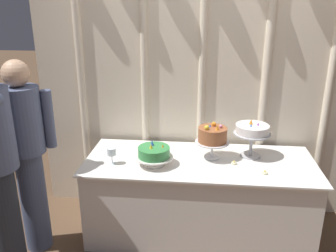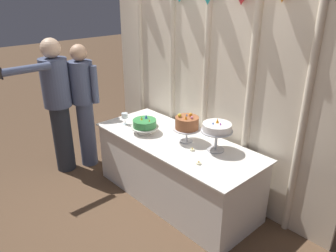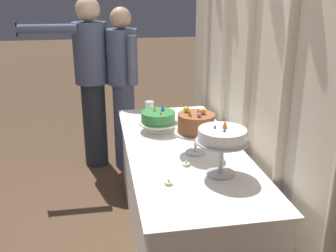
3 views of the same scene
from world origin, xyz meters
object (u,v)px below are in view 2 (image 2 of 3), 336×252
object	(u,v)px
cake_display_center	(187,124)
cake_display_leftmost	(145,124)
wine_glass	(125,116)
tealight_far_left	(192,150)
guest_man_dark_suit	(84,101)
cake_table	(176,169)
cake_display_rightmost	(217,129)
tealight_near_left	(199,163)
guest_girl_blue_dress	(57,101)

from	to	relation	value
cake_display_center	cake_display_leftmost	bearing A→B (deg)	-159.22
wine_glass	tealight_far_left	distance (m)	1.03
guest_man_dark_suit	cake_table	bearing A→B (deg)	13.41
cake_display_rightmost	tealight_near_left	size ratio (longest dim) A/B	7.01
cake_display_leftmost	guest_girl_blue_dress	world-z (taller)	guest_girl_blue_dress
cake_display_rightmost	guest_girl_blue_dress	world-z (taller)	guest_girl_blue_dress
tealight_near_left	tealight_far_left	bearing A→B (deg)	146.27
cake_display_rightmost	tealight_far_left	bearing A→B (deg)	-130.40
cake_display_center	guest_man_dark_suit	distance (m)	1.52
cake_display_leftmost	tealight_far_left	bearing A→B (deg)	6.53
wine_glass	tealight_near_left	bearing A→B (deg)	-2.52
cake_display_leftmost	cake_display_center	bearing A→B (deg)	20.78
guest_man_dark_suit	cake_display_leftmost	bearing A→B (deg)	11.53
cake_display_leftmost	guest_girl_blue_dress	bearing A→B (deg)	-154.63
cake_display_rightmost	guest_man_dark_suit	distance (m)	1.87
cake_display_center	cake_display_rightmost	size ratio (longest dim) A/B	0.96
cake_table	tealight_far_left	bearing A→B (deg)	-9.47
wine_glass	guest_girl_blue_dress	size ratio (longest dim) A/B	0.08
cake_table	tealight_near_left	world-z (taller)	tealight_near_left
cake_display_leftmost	tealight_far_left	xyz separation A→B (m)	(0.67, 0.08, -0.10)
cake_display_leftmost	guest_man_dark_suit	bearing A→B (deg)	-168.47
guest_man_dark_suit	tealight_far_left	bearing A→B (deg)	9.54
cake_table	wine_glass	xyz separation A→B (m)	(-0.73, -0.15, 0.47)
tealight_far_left	tealight_near_left	size ratio (longest dim) A/B	0.98
cake_table	guest_girl_blue_dress	distance (m)	1.69
cake_display_center	guest_man_dark_suit	world-z (taller)	guest_man_dark_suit
cake_table	cake_display_leftmost	distance (m)	0.61
cake_table	guest_girl_blue_dress	size ratio (longest dim) A/B	1.15
tealight_near_left	guest_man_dark_suit	xyz separation A→B (m)	(-1.88, -0.13, 0.16)
cake_display_center	cake_display_rightmost	xyz separation A→B (m)	(0.34, 0.07, 0.03)
wine_glass	tealight_far_left	size ratio (longest dim) A/B	3.01
tealight_far_left	cake_display_rightmost	bearing A→B (deg)	49.60
cake_display_leftmost	guest_man_dark_suit	distance (m)	1.01
cake_display_center	tealight_far_left	distance (m)	0.29
cake_table	guest_man_dark_suit	bearing A→B (deg)	-166.59
tealight_near_left	cake_display_center	bearing A→B (deg)	148.00
wine_glass	guest_man_dark_suit	bearing A→B (deg)	-164.27
tealight_near_left	guest_girl_blue_dress	world-z (taller)	guest_girl_blue_dress
wine_glass	tealight_near_left	world-z (taller)	wine_glass
cake_display_leftmost	wine_glass	xyz separation A→B (m)	(-0.35, -0.02, 0.00)
wine_glass	cake_display_leftmost	bearing A→B (deg)	3.60
cake_display_center	guest_girl_blue_dress	world-z (taller)	guest_girl_blue_dress
cake_display_center	tealight_near_left	world-z (taller)	cake_display_center
cake_table	cake_display_rightmost	size ratio (longest dim) A/B	5.81
cake_display_center	cake_display_rightmost	bearing A→B (deg)	12.36
cake_table	tealight_near_left	size ratio (longest dim) A/B	40.72
cake_display_center	guest_man_dark_suit	xyz separation A→B (m)	(-1.47, -0.38, -0.04)
tealight_near_left	guest_man_dark_suit	distance (m)	1.90
cake_table	cake_display_center	xyz separation A→B (m)	(0.10, 0.06, 0.57)
cake_table	wine_glass	distance (m)	0.88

